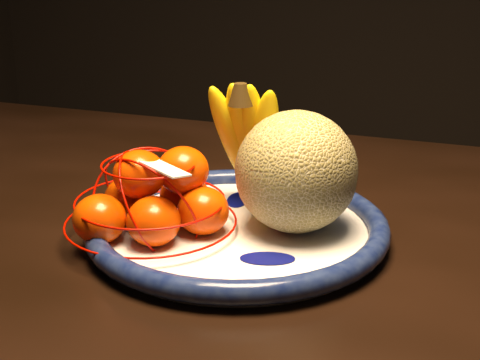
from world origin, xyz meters
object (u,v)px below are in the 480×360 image
(banana_bunch, at_px, (249,136))
(mandarin_bag, at_px, (155,200))
(fruit_bowl, at_px, (237,227))
(dining_table, at_px, (200,255))
(cantaloupe, at_px, (296,172))

(banana_bunch, relative_size, mandarin_bag, 0.67)
(fruit_bowl, bearing_deg, mandarin_bag, -155.49)
(dining_table, bearing_deg, banana_bunch, -2.25)
(dining_table, distance_m, banana_bunch, 0.19)
(mandarin_bag, bearing_deg, fruit_bowl, 24.51)
(fruit_bowl, bearing_deg, banana_bunch, 99.20)
(dining_table, height_order, cantaloupe, cantaloupe)
(fruit_bowl, bearing_deg, cantaloupe, 16.99)
(cantaloupe, height_order, mandarin_bag, cantaloupe)
(fruit_bowl, xyz_separation_m, mandarin_bag, (-0.09, -0.04, 0.04))
(cantaloupe, bearing_deg, fruit_bowl, -163.01)
(dining_table, height_order, fruit_bowl, fruit_bowl)
(cantaloupe, height_order, banana_bunch, banana_bunch)
(banana_bunch, bearing_deg, dining_table, 176.51)
(dining_table, distance_m, mandarin_bag, 0.18)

